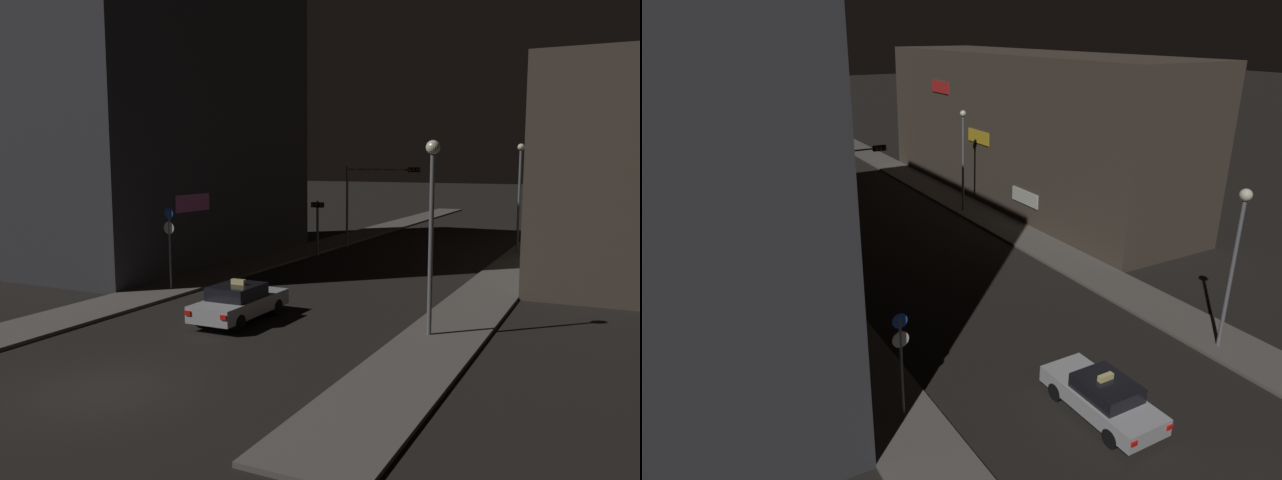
% 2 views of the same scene
% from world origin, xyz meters
% --- Properties ---
extents(sidewalk_left, '(2.79, 65.68, 0.13)m').
position_xyz_m(sidewalk_left, '(-6.85, 30.84, 0.07)').
color(sidewalk_left, '#5B5651').
rests_on(sidewalk_left, ground_plane).
extents(sidewalk_right, '(2.79, 65.68, 0.13)m').
position_xyz_m(sidewalk_right, '(6.85, 30.84, 0.07)').
color(sidewalk_right, '#5B5651').
rests_on(sidewalk_right, ground_plane).
extents(building_facade_right, '(7.54, 29.93, 10.63)m').
position_xyz_m(building_facade_right, '(11.97, 30.99, 5.32)').
color(building_facade_right, '#473D33').
rests_on(building_facade_right, ground_plane).
extents(taxi, '(1.84, 4.46, 1.62)m').
position_xyz_m(taxi, '(-0.72, 7.72, 0.74)').
color(taxi, '#B7B7BC').
rests_on(taxi, ground_plane).
extents(traffic_light_overhead, '(5.27, 0.42, 5.67)m').
position_xyz_m(traffic_light_overhead, '(-3.22, 28.22, 4.12)').
color(traffic_light_overhead, slate).
rests_on(traffic_light_overhead, ground_plane).
extents(traffic_light_left_kerb, '(0.80, 0.42, 3.50)m').
position_xyz_m(traffic_light_left_kerb, '(-5.20, 23.52, 2.53)').
color(traffic_light_left_kerb, slate).
rests_on(traffic_light_left_kerb, ground_plane).
extents(sign_pole_left, '(0.57, 0.10, 3.77)m').
position_xyz_m(sign_pole_left, '(-6.58, 10.88, 2.39)').
color(sign_pole_left, slate).
rests_on(sign_pole_left, sidewalk_left).
extents(street_lamp_near_block, '(0.48, 0.48, 6.59)m').
position_xyz_m(street_lamp_near_block, '(6.38, 8.62, 4.54)').
color(street_lamp_near_block, slate).
rests_on(street_lamp_near_block, sidewalk_right).
extents(street_lamp_far_block, '(0.43, 0.43, 6.95)m').
position_xyz_m(street_lamp_far_block, '(6.13, 29.55, 4.53)').
color(street_lamp_far_block, slate).
rests_on(street_lamp_far_block, sidewalk_right).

